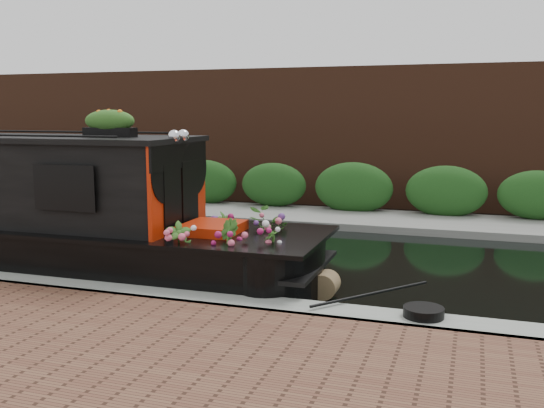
% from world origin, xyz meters
% --- Properties ---
extents(ground, '(80.00, 80.00, 0.00)m').
position_xyz_m(ground, '(0.00, 0.00, 0.00)').
color(ground, black).
rests_on(ground, ground).
extents(near_bank_coping, '(40.00, 0.60, 0.50)m').
position_xyz_m(near_bank_coping, '(0.00, -3.30, 0.00)').
color(near_bank_coping, gray).
rests_on(near_bank_coping, ground).
extents(far_bank_path, '(40.00, 2.40, 0.34)m').
position_xyz_m(far_bank_path, '(0.00, 4.20, 0.00)').
color(far_bank_path, gray).
rests_on(far_bank_path, ground).
extents(far_hedge, '(40.00, 1.10, 2.80)m').
position_xyz_m(far_hedge, '(0.00, 5.10, 0.00)').
color(far_hedge, '#1D4918').
rests_on(far_hedge, ground).
extents(far_brick_wall, '(40.00, 1.00, 8.00)m').
position_xyz_m(far_brick_wall, '(0.00, 7.20, 0.00)').
color(far_brick_wall, '#4E291A').
rests_on(far_brick_wall, ground).
extents(rope_fender, '(0.38, 0.39, 0.38)m').
position_xyz_m(rope_fender, '(3.11, -2.04, 0.19)').
color(rope_fender, brown).
rests_on(rope_fender, ground).
extents(coiled_mooring_rope, '(0.49, 0.49, 0.12)m').
position_xyz_m(coiled_mooring_rope, '(4.61, -3.21, 0.31)').
color(coiled_mooring_rope, black).
rests_on(coiled_mooring_rope, near_bank_coping).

